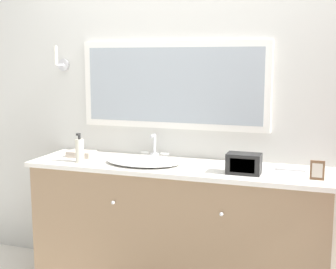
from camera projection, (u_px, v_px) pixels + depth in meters
name	position (u px, v px, depth m)	size (l,w,h in m)	color
wall_back	(190.00, 100.00, 3.28)	(8.00, 0.18, 2.55)	silver
vanity_counter	(178.00, 228.00, 3.14)	(2.01, 0.53, 0.87)	#937556
sink_basin	(144.00, 160.00, 3.12)	(0.51, 0.41, 0.17)	white
soap_bottle	(80.00, 150.00, 3.15)	(0.06, 0.06, 0.20)	beige
appliance_box	(244.00, 164.00, 2.83)	(0.21, 0.12, 0.13)	black
picture_frame	(317.00, 170.00, 2.68)	(0.08, 0.01, 0.11)	brown
hand_towel_near_sink	(81.00, 154.00, 3.33)	(0.19, 0.13, 0.04)	#B7A899
metal_tray	(291.00, 168.00, 2.96)	(0.18, 0.11, 0.01)	silver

